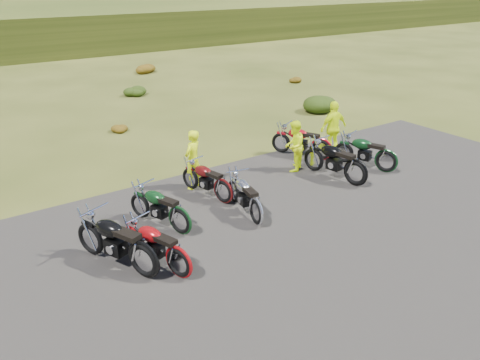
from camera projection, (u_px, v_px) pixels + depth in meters
ground at (272, 225)px, 11.46m from camera, size 300.00×300.00×0.00m
gravel_pad at (330, 263)px, 9.95m from camera, size 20.00×12.00×0.04m
shrub_4 at (118, 127)px, 18.10m from camera, size 0.77×0.77×0.45m
shrub_5 at (134, 90)px, 23.57m from camera, size 1.03×1.03×0.61m
shrub_6 at (144, 67)px, 29.05m from camera, size 1.30×1.30×0.77m
shrub_7 at (321, 101)px, 20.93m from camera, size 1.56×1.56×0.92m
shrub_8 at (293, 79)px, 26.53m from camera, size 0.77×0.77×0.45m
motorcycle_0 at (146, 278)px, 9.45m from camera, size 1.61×2.43×1.21m
motorcycle_1 at (180, 278)px, 9.45m from camera, size 1.28×2.10×1.04m
motorcycle_2 at (181, 235)px, 11.03m from camera, size 1.30×2.11×1.05m
motorcycle_3 at (256, 225)px, 11.44m from camera, size 0.99×2.06×1.04m
motorcycle_4 at (224, 204)px, 12.52m from camera, size 1.07×2.03×1.01m
motorcycle_5 at (354, 186)px, 13.55m from camera, size 1.11×2.34×1.18m
motorcycle_6 at (320, 161)px, 15.41m from camera, size 1.61×2.24×1.12m
motorcycle_7 at (385, 173)px, 14.47m from camera, size 1.38×2.19×1.09m
person_middle at (193, 161)px, 13.08m from camera, size 0.74×0.66×1.71m
person_right_a at (294, 147)px, 14.30m from camera, size 0.98×0.94×1.58m
person_right_b at (333, 129)px, 15.65m from camera, size 1.08×0.50×1.80m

